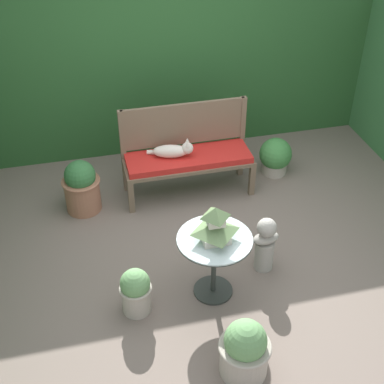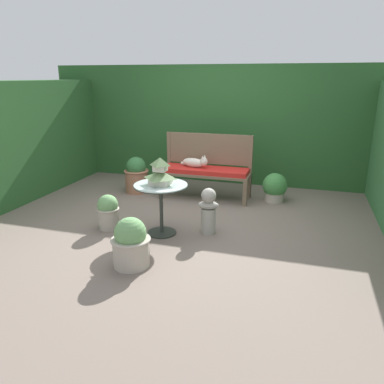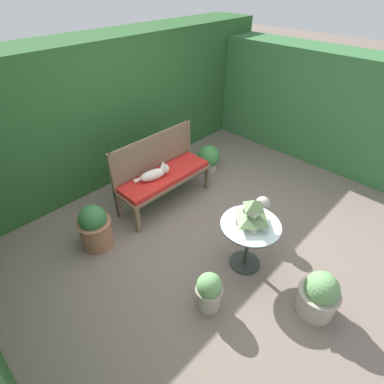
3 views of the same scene
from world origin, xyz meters
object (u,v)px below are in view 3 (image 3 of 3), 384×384
garden_bust (261,215)px  patio_table (249,233)px  potted_plant_bench_right (209,291)px  garden_bench (165,178)px  cat (155,174)px  potted_plant_table_near (319,295)px  pagoda_birdhouse (252,214)px  potted_plant_bench_left (95,227)px  potted_plant_path_edge (208,158)px

garden_bust → patio_table: bearing=-169.1°
potted_plant_bench_right → garden_bench: bearing=62.3°
garden_bench → cat: size_ratio=2.90×
potted_plant_bench_right → potted_plant_table_near: bearing=-48.8°
garden_bench → potted_plant_table_near: bearing=-93.1°
potted_plant_table_near → garden_bust: bearing=62.8°
patio_table → pagoda_birdhouse: pagoda_birdhouse is taller
pagoda_birdhouse → potted_plant_bench_right: (-0.70, -0.05, -0.54)m
pagoda_birdhouse → potted_plant_table_near: size_ratio=0.63×
potted_plant_bench_left → potted_plant_table_near: bearing=-66.2°
patio_table → pagoda_birdhouse: bearing=0.0°
cat → potted_plant_bench_left: 1.05m
garden_bench → patio_table: size_ratio=2.18×
cat → patio_table: (0.03, -1.55, -0.07)m
garden_bust → potted_plant_bench_right: 1.27m
pagoda_birdhouse → potted_plant_path_edge: pagoda_birdhouse is taller
cat → potted_plant_bench_right: bearing=-100.7°
cat → potted_plant_path_edge: size_ratio=1.09×
potted_plant_bench_right → potted_plant_table_near: (0.70, -0.81, 0.02)m
patio_table → potted_plant_table_near: (0.00, -0.86, -0.25)m
garden_bust → potted_plant_table_near: garden_bust is taller
garden_bench → potted_plant_bench_right: size_ratio=3.14×
garden_bust → potted_plant_bench_left: potted_plant_bench_left is taller
garden_bust → potted_plant_table_near: size_ratio=1.10×
garden_bench → potted_plant_bench_left: (-1.17, -0.03, -0.12)m
cat → patio_table: 1.55m
potted_plant_bench_left → pagoda_birdhouse: bearing=-55.4°
potted_plant_bench_right → potted_plant_bench_left: potted_plant_bench_left is taller
garden_bench → patio_table: patio_table is taller
potted_plant_bench_right → pagoda_birdhouse: bearing=4.3°
garden_bench → pagoda_birdhouse: size_ratio=4.30×
potted_plant_path_edge → potted_plant_bench_left: 2.26m
garden_bench → potted_plant_path_edge: bearing=7.4°
pagoda_birdhouse → potted_plant_bench_right: bearing=-175.7°
patio_table → potted_plant_table_near: 0.89m
cat → pagoda_birdhouse: 1.56m
garden_bust → potted_plant_table_near: 1.18m
cat → garden_bust: 1.50m
patio_table → garden_bust: patio_table is taller
pagoda_birdhouse → potted_plant_bench_right: pagoda_birdhouse is taller
cat → pagoda_birdhouse: size_ratio=1.48×
patio_table → potted_plant_bench_left: 1.83m
potted_plant_table_near → potted_plant_bench_right: bearing=131.2°
potted_plant_path_edge → potted_plant_bench_left: bearing=-175.5°
pagoda_birdhouse → potted_plant_table_near: (0.00, -0.86, -0.52)m
garden_bust → potted_plant_path_edge: 1.63m
garden_bench → potted_plant_path_edge: size_ratio=3.15×
cat → patio_table: bearing=-76.9°
cat → garden_bust: bearing=-55.1°
garden_bench → potted_plant_table_near: 2.40m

